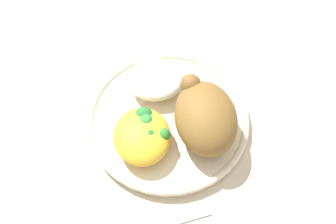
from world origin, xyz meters
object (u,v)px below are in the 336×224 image
Objects in this scene: roasted_chicken at (205,117)px; plate at (168,118)px; mac_cheese_with_broccoli at (143,134)px; rice_pile at (156,79)px.

plate is at bearing 57.55° from roasted_chicken.
rice_pile is at bearing -17.95° from mac_cheese_with_broccoli.
plate is at bearing -48.04° from mac_cheese_with_broccoli.
mac_cheese_with_broccoli is at bearing 131.96° from plate.
mac_cheese_with_broccoli reaches higher than rice_pile.
roasted_chicken is at bearing -122.45° from plate.
rice_pile reaches higher than plate.
roasted_chicken is at bearing -146.19° from rice_pile.
roasted_chicken is at bearing -85.69° from mac_cheese_with_broccoli.
plate is 0.07m from roasted_chicken.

